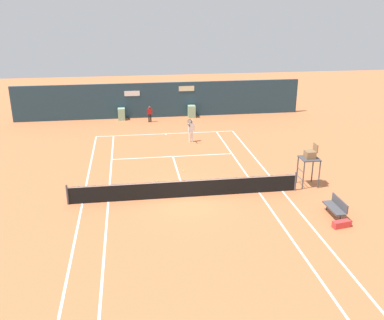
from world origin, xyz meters
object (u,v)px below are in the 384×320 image
object	(u,v)px
tennis_ball_near_service_line	(184,171)
tennis_ball_mid_court	(157,181)
umpire_chair	(310,158)
tennis_ball_by_sideline	(178,167)
ball_kid_right_post	(150,113)
player_bench	(336,206)
equipment_bag	(343,224)
player_on_baseline	(191,129)

from	to	relation	value
tennis_ball_near_service_line	tennis_ball_mid_court	world-z (taller)	same
umpire_chair	tennis_ball_by_sideline	distance (m)	7.93
ball_kid_right_post	tennis_ball_near_service_line	distance (m)	11.80
umpire_chair	tennis_ball_by_sideline	size ratio (longest dim) A/B	35.69
umpire_chair	ball_kid_right_post	bearing A→B (deg)	28.30
umpire_chair	player_bench	xyz separation A→B (m)	(-0.11, -3.71, -1.13)
umpire_chair	ball_kid_right_post	size ratio (longest dim) A/B	1.77
ball_kid_right_post	tennis_ball_mid_court	xyz separation A→B (m)	(-0.29, -13.04, -0.75)
umpire_chair	tennis_ball_mid_court	bearing A→B (deg)	78.04
tennis_ball_mid_court	tennis_ball_by_sideline	distance (m)	2.40
umpire_chair	equipment_bag	bearing A→B (deg)	176.93
player_bench	player_on_baseline	distance (m)	13.56
tennis_ball_by_sideline	tennis_ball_mid_court	bearing A→B (deg)	-126.07
tennis_ball_by_sideline	player_on_baseline	bearing A→B (deg)	73.34
ball_kid_right_post	tennis_ball_mid_court	distance (m)	13.06
ball_kid_right_post	tennis_ball_by_sideline	world-z (taller)	ball_kid_right_post
tennis_ball_near_service_line	player_on_baseline	bearing A→B (deg)	77.53
equipment_bag	player_on_baseline	bearing A→B (deg)	110.38
player_bench	equipment_bag	distance (m)	1.14
umpire_chair	tennis_ball_near_service_line	size ratio (longest dim) A/B	35.69
player_bench	tennis_ball_near_service_line	size ratio (longest dim) A/B	22.87
equipment_bag	tennis_ball_by_sideline	size ratio (longest dim) A/B	14.26
player_bench	umpire_chair	bearing A→B (deg)	-1.74
umpire_chair	tennis_ball_by_sideline	bearing A→B (deg)	61.64
equipment_bag	ball_kid_right_post	distance (m)	21.05
tennis_ball_near_service_line	player_bench	bearing A→B (deg)	-46.50
player_on_baseline	tennis_ball_by_sideline	size ratio (longest dim) A/B	27.49
player_bench	ball_kid_right_post	size ratio (longest dim) A/B	1.14
umpire_chair	ball_kid_right_post	xyz separation A→B (m)	(-7.96, 14.78, -0.85)
tennis_ball_mid_court	tennis_ball_by_sideline	bearing A→B (deg)	53.93
tennis_ball_by_sideline	umpire_chair	bearing A→B (deg)	-28.36
ball_kid_right_post	player_bench	bearing A→B (deg)	104.04
ball_kid_right_post	tennis_ball_by_sideline	xyz separation A→B (m)	(1.13, -11.10, -0.75)
umpire_chair	ball_kid_right_post	distance (m)	16.81
tennis_ball_near_service_line	tennis_ball_mid_court	distance (m)	2.15
player_bench	player_on_baseline	size ratio (longest dim) A/B	0.83
player_bench	tennis_ball_mid_court	world-z (taller)	player_bench
umpire_chair	tennis_ball_mid_court	distance (m)	8.58
umpire_chair	player_on_baseline	distance (m)	10.30
equipment_bag	tennis_ball_near_service_line	bearing A→B (deg)	128.69
tennis_ball_by_sideline	ball_kid_right_post	bearing A→B (deg)	95.80
ball_kid_right_post	tennis_ball_mid_court	size ratio (longest dim) A/B	20.13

